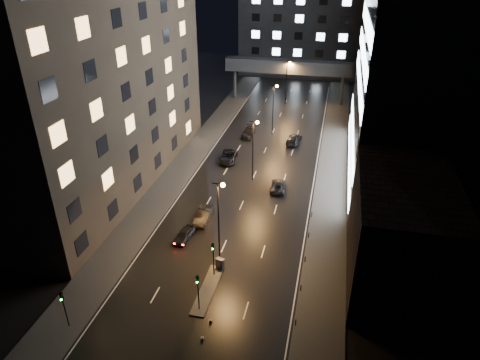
% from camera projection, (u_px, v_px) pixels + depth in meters
% --- Properties ---
extents(ground, '(160.00, 160.00, 0.00)m').
position_uv_depth(ground, '(265.00, 150.00, 79.29)').
color(ground, black).
rests_on(ground, ground).
extents(sidewalk_left, '(5.00, 110.00, 0.15)m').
position_uv_depth(sidewalk_left, '(192.00, 155.00, 77.42)').
color(sidewalk_left, '#383533').
rests_on(sidewalk_left, ground).
extents(sidewalk_right, '(5.00, 110.00, 0.15)m').
position_uv_depth(sidewalk_right, '(333.00, 168.00, 72.49)').
color(sidewalk_right, '#383533').
rests_on(sidewalk_right, ground).
extents(building_left, '(15.00, 48.00, 40.00)m').
position_uv_depth(building_left, '(93.00, 52.00, 60.52)').
color(building_left, '#2D2319').
rests_on(building_left, ground).
extents(building_right_low, '(10.00, 18.00, 12.00)m').
position_uv_depth(building_right_low, '(400.00, 232.00, 45.89)').
color(building_right_low, black).
rests_on(building_right_low, ground).
extents(building_right_glass, '(20.00, 36.00, 45.00)m').
position_uv_depth(building_right_glass, '(439.00, 32.00, 60.28)').
color(building_right_glass, black).
rests_on(building_right_glass, ground).
extents(building_far, '(34.00, 14.00, 25.00)m').
position_uv_depth(building_far, '(301.00, 30.00, 123.18)').
color(building_far, '#333335').
rests_on(building_far, ground).
extents(skybridge, '(30.00, 3.00, 10.00)m').
position_uv_depth(skybridge, '(288.00, 67.00, 101.10)').
color(skybridge, '#333335').
rests_on(skybridge, ground).
extents(median_island, '(1.60, 8.00, 0.15)m').
position_uv_depth(median_island, '(208.00, 289.00, 46.56)').
color(median_island, '#383533').
rests_on(median_island, ground).
extents(traffic_signal_near, '(0.28, 0.34, 4.40)m').
position_uv_depth(traffic_signal_near, '(213.00, 253.00, 47.27)').
color(traffic_signal_near, black).
rests_on(traffic_signal_near, median_island).
extents(traffic_signal_far, '(0.28, 0.34, 4.40)m').
position_uv_depth(traffic_signal_far, '(198.00, 287.00, 42.55)').
color(traffic_signal_far, black).
rests_on(traffic_signal_far, median_island).
extents(traffic_signal_corner, '(0.28, 0.34, 4.40)m').
position_uv_depth(traffic_signal_corner, '(64.00, 305.00, 40.65)').
color(traffic_signal_corner, black).
rests_on(traffic_signal_corner, ground).
extents(bollard_row, '(0.12, 25.12, 0.90)m').
position_uv_depth(bollard_row, '(303.00, 274.00, 48.30)').
color(bollard_row, black).
rests_on(bollard_row, ground).
extents(streetlight_near, '(1.45, 0.50, 10.15)m').
position_uv_depth(streetlight_near, '(220.00, 211.00, 48.70)').
color(streetlight_near, black).
rests_on(streetlight_near, ground).
extents(streetlight_mid_a, '(1.45, 0.50, 10.15)m').
position_uv_depth(streetlight_mid_a, '(254.00, 143.00, 65.87)').
color(streetlight_mid_a, black).
rests_on(streetlight_mid_a, ground).
extents(streetlight_mid_b, '(1.45, 0.50, 10.15)m').
position_uv_depth(streetlight_mid_b, '(274.00, 103.00, 83.05)').
color(streetlight_mid_b, black).
rests_on(streetlight_mid_b, ground).
extents(streetlight_far, '(1.45, 0.50, 10.15)m').
position_uv_depth(streetlight_far, '(287.00, 77.00, 100.22)').
color(streetlight_far, black).
rests_on(streetlight_far, ground).
extents(car_away_a, '(2.17, 4.24, 1.38)m').
position_uv_depth(car_away_a, '(184.00, 235.00, 54.49)').
color(car_away_a, black).
rests_on(car_away_a, ground).
extents(car_away_b, '(1.77, 4.93, 1.62)m').
position_uv_depth(car_away_b, '(204.00, 216.00, 58.20)').
color(car_away_b, black).
rests_on(car_away_b, ground).
extents(car_away_c, '(3.12, 5.93, 1.59)m').
position_uv_depth(car_away_c, '(228.00, 157.00, 74.84)').
color(car_away_c, black).
rests_on(car_away_c, ground).
extents(car_away_d, '(2.19, 5.38, 1.56)m').
position_uv_depth(car_away_d, '(248.00, 132.00, 84.96)').
color(car_away_d, black).
rests_on(car_away_d, ground).
extents(car_toward_a, '(2.45, 4.87, 1.32)m').
position_uv_depth(car_toward_a, '(278.00, 186.00, 65.87)').
color(car_toward_a, black).
rests_on(car_toward_a, ground).
extents(car_toward_b, '(2.80, 5.87, 1.65)m').
position_uv_depth(car_toward_b, '(294.00, 139.00, 81.85)').
color(car_toward_b, black).
rests_on(car_toward_b, ground).
extents(utility_cabinet, '(1.03, 0.79, 1.33)m').
position_uv_depth(utility_cabinet, '(220.00, 263.00, 49.31)').
color(utility_cabinet, '#525154').
rests_on(utility_cabinet, median_island).
extents(cone_a, '(0.44, 0.44, 0.51)m').
position_uv_depth(cone_a, '(202.00, 338.00, 40.51)').
color(cone_a, '#FF490D').
rests_on(cone_a, ground).
extents(cone_b, '(0.47, 0.47, 0.46)m').
position_uv_depth(cone_b, '(211.00, 321.00, 42.44)').
color(cone_b, '#FF4E0D').
rests_on(cone_b, ground).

